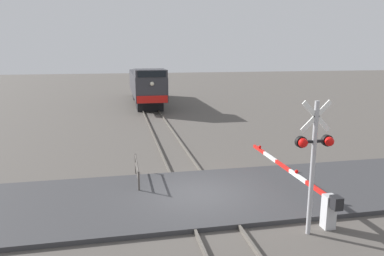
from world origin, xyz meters
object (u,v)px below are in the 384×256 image
(locomotive, at_px, (146,85))
(guard_railing, at_px, (137,169))
(crossing_gate, at_px, (311,192))
(crossing_signal, at_px, (314,153))

(locomotive, height_order, guard_railing, locomotive)
(locomotive, bearing_deg, guard_railing, -95.35)
(crossing_gate, bearing_deg, crossing_signal, -120.94)
(guard_railing, bearing_deg, crossing_signal, -48.01)
(crossing_signal, bearing_deg, crossing_gate, 59.06)
(locomotive, xyz_separation_m, crossing_signal, (2.71, -29.33, 0.61))
(crossing_signal, height_order, crossing_gate, crossing_signal)
(crossing_gate, distance_m, guard_railing, 7.10)
(locomotive, distance_m, guard_railing, 23.97)
(crossing_gate, bearing_deg, guard_railing, 144.14)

